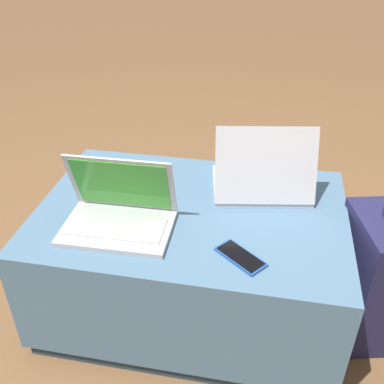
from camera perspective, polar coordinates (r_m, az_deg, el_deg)
The scene contains 6 objects.
ground_plane at distance 1.78m, azimuth -0.09°, elevation -13.86°, with size 14.00×14.00×0.00m, color brown.
ottoman at distance 1.62m, azimuth -0.10°, elevation -8.53°, with size 1.02×0.69×0.44m.
laptop_near at distance 1.41m, azimuth -9.26°, elevation -2.59°, with size 0.34×0.23×0.23m.
laptop_far at distance 1.57m, azimuth 8.88°, elevation 1.65°, with size 0.37×0.31×0.26m.
cell_phone at distance 1.30m, azimuth 6.17°, elevation -8.20°, with size 0.16×0.15×0.01m.
backpack at distance 1.66m, azimuth 22.19°, elevation -10.27°, with size 0.27×0.32×0.53m.
Camera 1 is at (0.23, -1.19, 1.30)m, focal length 42.00 mm.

